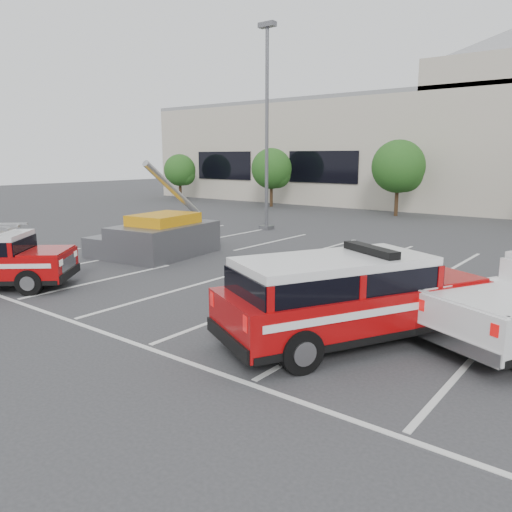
{
  "coord_description": "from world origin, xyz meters",
  "views": [
    {
      "loc": [
        7.63,
        -8.98,
        3.79
      ],
      "look_at": [
        -0.78,
        1.82,
        1.05
      ],
      "focal_mm": 35.0,
      "sensor_mm": 36.0,
      "label": 1
    }
  ],
  "objects": [
    {
      "name": "tree_left",
      "position": [
        -14.91,
        22.05,
        2.77
      ],
      "size": [
        3.07,
        3.07,
        4.42
      ],
      "color": "#3F2B19",
      "rests_on": "ground"
    },
    {
      "name": "tree_far_left",
      "position": [
        -24.91,
        22.05,
        2.5
      ],
      "size": [
        2.77,
        2.77,
        3.99
      ],
      "color": "#3F2B19",
      "rests_on": "ground"
    },
    {
      "name": "utility_rig",
      "position": [
        -6.99,
        3.77,
        0.73
      ],
      "size": [
        3.72,
        4.6,
        3.66
      ],
      "rotation": [
        0.0,
        0.0,
        0.13
      ],
      "color": "#59595E",
      "rests_on": "ground"
    },
    {
      "name": "ground",
      "position": [
        0.0,
        0.0,
        0.0
      ],
      "size": [
        120.0,
        120.0,
        0.0
      ],
      "primitive_type": "plane",
      "color": "#323235",
      "rests_on": "ground"
    },
    {
      "name": "light_pole_left",
      "position": [
        -8.0,
        12.0,
        5.19
      ],
      "size": [
        0.9,
        0.6,
        10.24
      ],
      "color": "#59595E",
      "rests_on": "ground"
    },
    {
      "name": "stall_markings",
      "position": [
        0.0,
        4.5,
        0.01
      ],
      "size": [
        23.0,
        15.0,
        0.01
      ],
      "primitive_type": "cube",
      "color": "silver",
      "rests_on": "ground"
    },
    {
      "name": "fire_chief_suv",
      "position": [
        3.09,
        0.0,
        0.81
      ],
      "size": [
        4.4,
        5.93,
        1.98
      ],
      "rotation": [
        0.0,
        0.0,
        -0.48
      ],
      "color": "#950708",
      "rests_on": "ground"
    },
    {
      "name": "tree_mid_left",
      "position": [
        -4.91,
        22.05,
        3.04
      ],
      "size": [
        3.37,
        3.37,
        4.85
      ],
      "color": "#3F2B19",
      "rests_on": "ground"
    }
  ]
}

